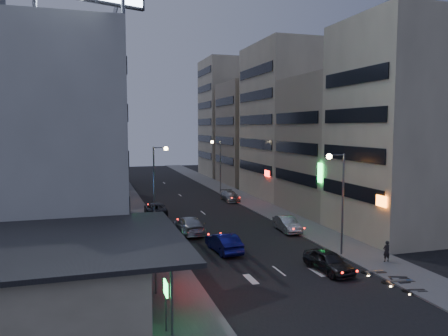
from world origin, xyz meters
name	(u,v)px	position (x,y,z in m)	size (l,w,h in m)	color
ground	(305,291)	(0.00, 0.00, 0.00)	(180.00, 180.00, 0.00)	black
sidewalk_left	(132,210)	(-8.00, 30.00, 0.06)	(4.00, 120.00, 0.12)	#4C4C4F
sidewalk_right	(254,203)	(8.00, 30.00, 0.06)	(4.00, 120.00, 0.12)	#4C4C4F
food_court	(69,271)	(-13.90, 2.00, 1.98)	(11.00, 13.00, 3.88)	#C3B699
white_building	(41,140)	(-17.00, 20.00, 9.00)	(14.00, 24.00, 18.00)	beige
shophouse_near	(400,129)	(15.00, 10.50, 10.00)	(10.00, 11.00, 20.00)	#C3B699
shophouse_mid	(337,145)	(15.50, 22.00, 8.00)	(11.00, 12.00, 16.00)	gray
shophouse_far	(287,121)	(15.00, 35.00, 11.00)	(10.00, 14.00, 22.00)	#C3B699
far_left_a	(70,128)	(-15.50, 45.00, 10.00)	(11.00, 10.00, 20.00)	beige
far_left_b	(71,142)	(-16.00, 58.00, 7.50)	(12.00, 10.00, 15.00)	gray
far_right_a	(254,134)	(15.50, 50.00, 9.00)	(11.00, 12.00, 18.00)	gray
far_right_b	(232,118)	(16.00, 64.00, 12.00)	(12.00, 12.00, 24.00)	#C3B699
street_lamp_right_near	(339,189)	(5.90, 6.00, 5.36)	(1.60, 0.44, 8.02)	#595B60
street_lamp_left	(158,173)	(-5.90, 22.00, 5.36)	(1.60, 0.44, 8.02)	#595B60
street_lamp_right_far	(218,159)	(5.90, 40.00, 5.36)	(1.60, 0.44, 8.02)	#595B60
parked_car_right_near	(328,261)	(3.27, 2.83, 0.76)	(1.79, 4.44, 1.51)	#232428
parked_car_right_mid	(287,224)	(5.60, 14.61, 0.73)	(1.54, 4.40, 1.45)	#ADB0B5
parked_car_left	(156,209)	(-5.60, 26.15, 0.74)	(2.45, 5.31, 1.48)	black
parked_car_right_far	(230,196)	(5.60, 32.87, 0.68)	(1.91, 4.69, 1.36)	gray
road_car_blue	(224,242)	(-2.38, 9.70, 0.79)	(1.66, 4.77, 1.57)	navy
road_car_silver	(189,225)	(-3.77, 16.55, 0.81)	(2.28, 5.60, 1.63)	#A0A4A8
person	(386,251)	(8.45, 3.32, 0.91)	(0.58, 0.38, 1.58)	black
scooter_black_a	(424,281)	(7.10, -2.09, 0.65)	(1.73, 0.58, 1.06)	black
scooter_silver_a	(406,271)	(7.10, -0.46, 0.75)	(2.07, 0.69, 1.26)	#929598
scooter_blue	(412,272)	(7.56, -0.43, 0.63)	(1.67, 0.56, 1.02)	navy
scooter_black_b	(407,268)	(7.63, 0.09, 0.69)	(1.85, 0.62, 1.13)	black
scooter_silver_b	(383,262)	(6.90, 1.64, 0.73)	(1.99, 0.66, 1.21)	#919398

